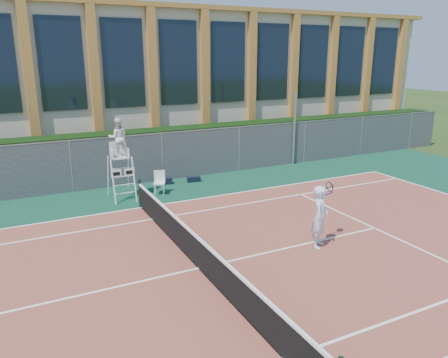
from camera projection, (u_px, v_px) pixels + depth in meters
name	position (u px, v px, depth m)	size (l,w,h in m)	color
ground	(199.00, 269.00, 11.86)	(120.00, 120.00, 0.00)	#233814
apron	(185.00, 255.00, 12.72)	(36.00, 20.00, 0.01)	#0C3527
tennis_court	(199.00, 269.00, 11.85)	(23.77, 10.97, 0.02)	brown
tennis_net	(198.00, 251.00, 11.71)	(0.10, 11.30, 1.10)	black
fence	(119.00, 162.00, 19.13)	(40.00, 0.06, 2.20)	#595E60
hedge	(113.00, 156.00, 20.16)	(40.00, 1.40, 2.20)	black
building	(79.00, 81.00, 26.17)	(45.00, 10.60, 8.22)	beige
steel_pole	(294.00, 129.00, 22.78)	(0.12, 0.12, 3.82)	#9EA0A5
umpire_chair	(118.00, 140.00, 17.11)	(0.92, 1.41, 3.30)	white
plastic_chair	(159.00, 180.00, 18.17)	(0.60, 0.60, 0.98)	silver
sports_bag_near	(164.00, 181.00, 19.61)	(0.67, 0.27, 0.29)	black
sports_bag_far	(194.00, 179.00, 20.02)	(0.59, 0.26, 0.24)	black
tennis_player	(320.00, 217.00, 12.96)	(1.11, 0.87, 1.90)	white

